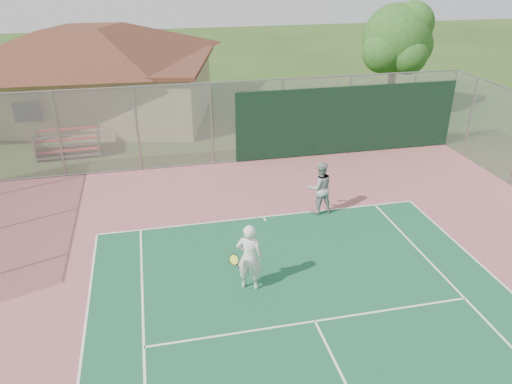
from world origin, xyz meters
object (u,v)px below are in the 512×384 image
(player_white_front, at_px, (249,258))
(tree, at_px, (398,41))
(clubhouse, at_px, (87,64))
(player_grey_back, at_px, (320,188))
(bleachers, at_px, (68,142))

(player_white_front, bearing_deg, tree, -106.82)
(tree, bearing_deg, clubhouse, 170.15)
(clubhouse, height_order, tree, tree)
(player_grey_back, bearing_deg, tree, -131.09)
(tree, xyz_separation_m, player_white_front, (-11.10, -14.25, -2.97))
(tree, bearing_deg, player_white_front, -127.93)
(bleachers, bearing_deg, player_grey_back, -42.51)
(clubhouse, relative_size, player_white_front, 7.79)
(clubhouse, height_order, player_grey_back, clubhouse)
(tree, distance_m, player_grey_back, 13.47)
(bleachers, height_order, tree, tree)
(clubhouse, distance_m, player_white_front, 17.92)
(clubhouse, height_order, bleachers, clubhouse)
(clubhouse, distance_m, player_grey_back, 15.87)
(clubhouse, relative_size, tree, 2.49)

